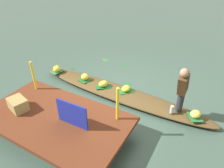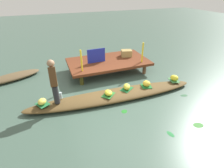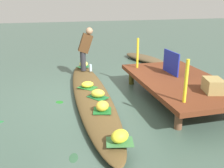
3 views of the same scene
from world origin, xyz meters
TOP-DOWN VIEW (x-y plane):
  - canal_water at (0.00, 0.00)m, footprint 40.00×40.00m
  - dock_platform at (0.50, 1.96)m, footprint 3.20×1.80m
  - vendor_boat at (0.00, 0.00)m, footprint 5.48×1.03m
  - leaf_mat_0 at (-2.13, 0.15)m, footprint 0.43×0.46m
  - banana_bunch_0 at (-2.13, 0.15)m, footprint 0.32×0.34m
  - leaf_mat_1 at (-0.23, -0.05)m, footprint 0.50×0.49m
  - banana_bunch_1 at (-0.23, -0.05)m, footprint 0.23×0.30m
  - leaf_mat_2 at (2.25, 0.01)m, footprint 0.37×0.45m
  - banana_bunch_2 at (2.25, 0.01)m, footprint 0.33×0.36m
  - leaf_mat_3 at (0.44, 0.06)m, footprint 0.50×0.47m
  - banana_bunch_3 at (0.44, 0.06)m, footprint 0.30×0.35m
  - leaf_mat_4 at (1.13, 0.00)m, footprint 0.39×0.40m
  - banana_bunch_4 at (1.13, 0.00)m, footprint 0.34×0.34m
  - vendor_person at (-1.73, 0.16)m, footprint 0.21×0.44m
  - water_bottle at (-1.60, 0.27)m, footprint 0.08×0.08m
  - market_banner at (-0.00, 1.96)m, footprint 0.71×0.05m
  - railing_post_west at (-0.70, 1.36)m, footprint 0.06×0.06m
  - railing_post_east at (1.70, 1.36)m, footprint 0.06×0.06m
  - produce_crate at (1.39, 2.16)m, footprint 0.51×0.43m
  - drifting_plant_0 at (1.56, -1.93)m, footprint 0.31×0.25m
  - drifting_plant_1 at (0.01, -0.73)m, footprint 0.24×0.24m
  - drifting_plant_2 at (2.17, -0.67)m, footprint 0.27×0.17m
  - drifting_plant_3 at (0.70, -1.93)m, footprint 0.16×0.24m

SIDE VIEW (x-z plane):
  - canal_water at x=0.00m, z-range 0.00..0.00m
  - drifting_plant_0 at x=1.56m, z-range 0.00..0.01m
  - drifting_plant_1 at x=0.01m, z-range 0.00..0.01m
  - drifting_plant_2 at x=2.17m, z-range 0.00..0.01m
  - drifting_plant_3 at x=0.70m, z-range 0.00..0.01m
  - vendor_boat at x=0.00m, z-range 0.00..0.20m
  - leaf_mat_0 at x=-2.13m, z-range 0.20..0.21m
  - leaf_mat_1 at x=-0.23m, z-range 0.20..0.21m
  - leaf_mat_2 at x=2.25m, z-range 0.20..0.21m
  - leaf_mat_3 at x=0.44m, z-range 0.20..0.21m
  - leaf_mat_4 at x=1.13m, z-range 0.20..0.21m
  - banana_bunch_1 at x=-0.23m, z-range 0.21..0.35m
  - banana_bunch_0 at x=-2.13m, z-range 0.21..0.38m
  - banana_bunch_3 at x=0.44m, z-range 0.21..0.38m
  - water_bottle at x=-1.60m, z-range 0.20..0.41m
  - banana_bunch_2 at x=2.25m, z-range 0.21..0.40m
  - banana_bunch_4 at x=1.13m, z-range 0.21..0.40m
  - dock_platform at x=0.50m, z-range 0.17..0.64m
  - produce_crate at x=1.39m, z-range 0.47..0.74m
  - market_banner at x=0.00m, z-range 0.47..1.02m
  - railing_post_west at x=-0.70m, z-range 0.47..1.25m
  - railing_post_east at x=1.70m, z-range 0.47..1.25m
  - vendor_person at x=-1.73m, z-range 0.29..1.52m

